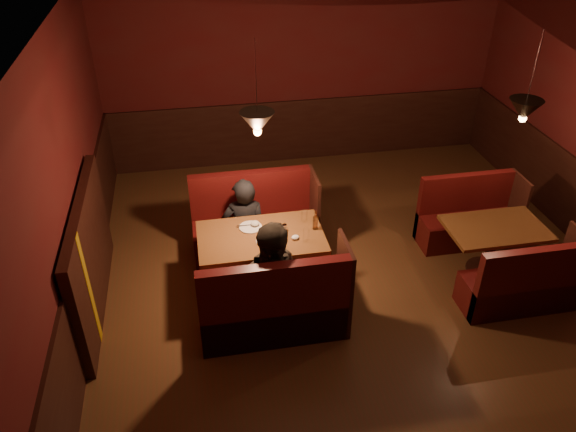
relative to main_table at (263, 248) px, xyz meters
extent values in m
cube|color=brown|center=(1.10, -0.34, -0.57)|extent=(6.00, 7.00, 0.01)
cube|color=black|center=(1.10, -0.34, 2.34)|extent=(6.00, 7.00, 0.01)
cube|color=#461613|center=(1.10, 3.16, 0.88)|extent=(6.00, 0.01, 2.90)
cube|color=#461613|center=(-1.91, -0.34, 0.88)|extent=(0.01, 7.00, 2.90)
cube|color=black|center=(1.10, 3.14, -0.07)|extent=(6.00, 0.04, 1.00)
cube|color=black|center=(-1.88, -0.34, -0.07)|extent=(0.04, 7.00, 1.00)
cube|color=black|center=(-1.82, 0.06, 0.08)|extent=(0.10, 2.20, 1.30)
cube|color=gold|center=(-1.77, -0.49, 0.08)|extent=(0.01, 0.12, 1.30)
cylinder|color=#333333|center=(-0.02, 0.00, 1.88)|extent=(0.01, 0.01, 0.80)
cone|color=black|center=(-0.02, 0.00, 1.48)|extent=(0.34, 0.34, 0.22)
sphere|color=#FFBF72|center=(-0.02, 0.00, 1.39)|extent=(0.08, 0.08, 0.08)
cylinder|color=#333333|center=(2.67, -0.18, 1.88)|extent=(0.01, 0.01, 0.80)
cone|color=black|center=(2.67, -0.18, 1.48)|extent=(0.34, 0.34, 0.22)
sphere|color=#FFBF72|center=(2.67, -0.18, 1.39)|extent=(0.08, 0.08, 0.08)
cube|color=brown|center=(-0.02, 0.00, 0.14)|extent=(1.37, 0.83, 0.05)
cylinder|color=black|center=(-0.02, 0.00, -0.22)|extent=(0.14, 0.14, 0.68)
cylinder|color=black|center=(-0.02, 0.00, -0.55)|extent=(0.55, 0.55, 0.04)
cylinder|color=silver|center=(0.05, -0.11, 0.18)|extent=(0.27, 0.27, 0.02)
cube|color=black|center=(0.03, -0.07, 0.20)|extent=(0.09, 0.08, 0.03)
ellipsoid|color=silver|center=(0.03, -0.12, 0.21)|extent=(0.07, 0.07, 0.05)
cube|color=tan|center=(0.13, -0.17, 0.20)|extent=(0.09, 0.07, 0.03)
cylinder|color=silver|center=(0.05, -0.16, 0.19)|extent=(0.07, 0.11, 0.01)
cylinder|color=silver|center=(-0.11, 0.17, 0.18)|extent=(0.25, 0.25, 0.01)
ellipsoid|color=beige|center=(-0.05, 0.19, 0.21)|extent=(0.10, 0.10, 0.05)
cube|color=silver|center=(-0.16, 0.19, 0.18)|extent=(0.20, 0.02, 0.00)
cylinder|color=white|center=(0.25, 0.04, 0.21)|extent=(0.05, 0.05, 0.08)
cylinder|color=white|center=(0.51, 0.18, 0.24)|extent=(0.07, 0.07, 0.15)
cylinder|color=white|center=(0.45, -0.19, 0.24)|extent=(0.07, 0.07, 0.15)
cylinder|color=#47230F|center=(0.59, 0.02, 0.25)|extent=(0.06, 0.06, 0.16)
cylinder|color=#47230F|center=(0.59, 0.02, 0.36)|extent=(0.03, 0.03, 0.07)
ellipsoid|color=white|center=(0.34, -0.13, 0.19)|extent=(0.11, 0.10, 0.04)
cube|color=#3D0F0D|center=(-0.02, 0.71, -0.35)|extent=(1.47, 0.54, 0.44)
cube|color=#3D0F0D|center=(-0.02, 0.92, -0.05)|extent=(1.47, 0.12, 1.03)
cube|color=black|center=(0.74, 0.71, -0.05)|extent=(0.04, 0.54, 1.03)
cube|color=#3D0F0D|center=(-0.02, -0.71, -0.35)|extent=(1.47, 0.54, 0.44)
cube|color=#3D0F0D|center=(-0.02, -0.92, -0.05)|extent=(1.47, 0.12, 1.03)
cube|color=black|center=(0.74, -0.71, -0.05)|extent=(0.04, 0.54, 1.03)
cube|color=brown|center=(2.67, -0.18, 0.05)|extent=(1.12, 0.72, 0.04)
cylinder|color=black|center=(2.67, -0.18, -0.27)|extent=(0.12, 0.12, 0.59)
cylinder|color=black|center=(2.67, -0.18, -0.55)|extent=(0.47, 0.47, 0.03)
cube|color=#3D0F0D|center=(2.67, 0.44, -0.38)|extent=(1.21, 0.46, 0.38)
cube|color=#3D0F0D|center=(2.67, 0.62, -0.12)|extent=(1.21, 0.10, 0.89)
cube|color=black|center=(3.29, 0.44, -0.12)|extent=(0.03, 0.46, 0.89)
cube|color=#3D0F0D|center=(2.67, -0.79, -0.38)|extent=(1.21, 0.46, 0.38)
cube|color=#3D0F0D|center=(2.67, -0.97, -0.12)|extent=(1.21, 0.10, 0.89)
cube|color=black|center=(3.29, -0.79, -0.12)|extent=(0.03, 0.46, 0.89)
imported|color=black|center=(-0.13, 0.58, 0.17)|extent=(0.56, 0.39, 1.47)
imported|color=black|center=(0.05, -0.67, 0.25)|extent=(0.83, 0.67, 1.62)
camera|label=1|loc=(-0.64, -4.96, 3.65)|focal=35.00mm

